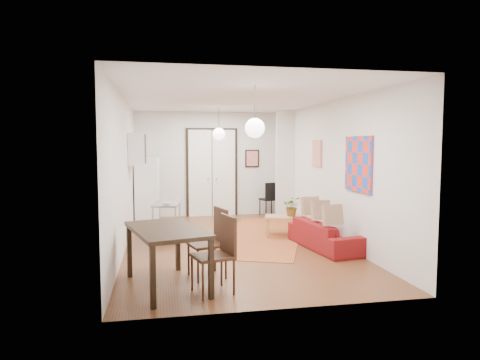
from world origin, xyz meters
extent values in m
plane|color=brown|center=(0.00, 0.00, 0.00)|extent=(7.00, 7.00, 0.00)
cube|color=white|center=(0.00, 0.00, 2.90)|extent=(4.20, 7.00, 0.02)
cube|color=silver|center=(0.00, 3.50, 1.45)|extent=(4.20, 0.02, 2.90)
cube|color=silver|center=(0.00, -3.50, 1.45)|extent=(4.20, 0.02, 2.90)
cube|color=silver|center=(-2.10, 0.00, 1.45)|extent=(0.02, 7.00, 2.90)
cube|color=silver|center=(2.10, 0.00, 1.45)|extent=(0.02, 7.00, 2.90)
cube|color=white|center=(0.00, 3.46, 1.20)|extent=(1.44, 0.06, 2.50)
cube|color=silver|center=(1.85, 2.55, 1.45)|extent=(0.50, 0.10, 2.90)
cube|color=white|center=(-1.92, 1.50, 1.90)|extent=(0.35, 1.00, 0.70)
cube|color=red|center=(2.08, -1.25, 1.65)|extent=(0.05, 1.00, 1.00)
cube|color=#F5EBCC|center=(2.08, 0.80, 1.80)|extent=(0.05, 0.50, 0.60)
cube|color=red|center=(1.15, 3.47, 1.60)|extent=(0.40, 0.03, 0.50)
cube|color=olive|center=(-2.07, 2.00, 1.95)|extent=(0.03, 0.44, 0.54)
sphere|color=white|center=(0.00, 2.00, 2.25)|extent=(0.30, 0.30, 0.30)
cylinder|color=black|center=(0.00, 2.00, 2.65)|extent=(0.01, 0.01, 0.50)
sphere|color=white|center=(0.00, -2.00, 2.25)|extent=(0.30, 0.30, 0.30)
cylinder|color=black|center=(0.00, -2.00, 2.65)|extent=(0.01, 0.01, 0.50)
cube|color=#B6592D|center=(0.78, 0.63, 0.01)|extent=(3.04, 4.55, 0.01)
imported|color=maroon|center=(1.68, -0.72, 0.27)|extent=(0.97, 1.92, 0.54)
cube|color=tan|center=(1.31, 0.51, 0.42)|extent=(1.10, 0.80, 0.04)
cube|color=tan|center=(0.87, 0.29, 0.20)|extent=(0.07, 0.07, 0.39)
cube|color=tan|center=(1.74, 0.29, 0.20)|extent=(0.07, 0.07, 0.39)
cube|color=tan|center=(0.87, 0.73, 0.20)|extent=(0.07, 0.07, 0.39)
cube|color=tan|center=(1.74, 0.73, 0.20)|extent=(0.07, 0.07, 0.39)
imported|color=#30672E|center=(1.41, 0.51, 0.65)|extent=(0.46, 0.43, 0.43)
cube|color=#B0B2B5|center=(-1.30, 0.57, 0.78)|extent=(0.66, 1.10, 0.03)
cube|color=#B0B2B5|center=(-1.30, 0.57, 0.16)|extent=(0.61, 1.05, 0.03)
cylinder|color=#B0B2B5|center=(-1.52, 0.09, 0.39)|extent=(0.04, 0.04, 0.78)
cylinder|color=#B0B2B5|center=(-1.08, 0.09, 0.39)|extent=(0.04, 0.04, 0.78)
cylinder|color=#B0B2B5|center=(-1.52, 1.04, 0.39)|extent=(0.04, 0.04, 0.78)
cylinder|color=#B0B2B5|center=(-1.08, 1.04, 0.39)|extent=(0.04, 0.04, 0.78)
imported|color=white|center=(-1.30, 0.27, 0.82)|extent=(0.22, 0.22, 0.05)
imported|color=#4E9FAA|center=(-1.35, 0.82, 0.88)|extent=(0.09, 0.09, 0.16)
cube|color=white|center=(-1.75, 2.77, 0.83)|extent=(0.62, 0.62, 1.65)
cube|color=black|center=(-1.35, -2.42, 0.82)|extent=(1.24, 1.70, 0.05)
cube|color=black|center=(-1.73, -3.13, 0.39)|extent=(0.08, 0.08, 0.78)
cube|color=black|center=(-0.97, -3.13, 0.39)|extent=(0.08, 0.08, 0.78)
cube|color=black|center=(-1.73, -1.72, 0.39)|extent=(0.08, 0.08, 0.78)
cube|color=black|center=(-0.97, -1.72, 0.39)|extent=(0.08, 0.08, 0.78)
cube|color=#3D2413|center=(-0.75, -2.07, 0.50)|extent=(0.61, 0.59, 0.04)
cube|color=#3D2413|center=(-0.75, -1.84, 0.78)|extent=(0.16, 0.47, 0.52)
cylinder|color=#3D2413|center=(-0.96, -2.29, 0.25)|extent=(0.03, 0.03, 0.50)
cylinder|color=#3D2413|center=(-0.54, -2.29, 0.25)|extent=(0.03, 0.03, 0.50)
cylinder|color=#3D2413|center=(-0.96, -1.85, 0.25)|extent=(0.03, 0.03, 0.50)
cylinder|color=#3D2413|center=(-0.54, -1.85, 0.25)|extent=(0.03, 0.03, 0.50)
cube|color=#3D2413|center=(-0.75, -2.77, 0.50)|extent=(0.61, 0.59, 0.04)
cube|color=#3D2413|center=(-0.75, -2.54, 0.78)|extent=(0.16, 0.47, 0.52)
cylinder|color=#3D2413|center=(-0.96, -2.99, 0.25)|extent=(0.03, 0.03, 0.50)
cylinder|color=#3D2413|center=(-0.54, -2.99, 0.25)|extent=(0.03, 0.03, 0.50)
cylinder|color=#3D2413|center=(-0.96, -2.55, 0.25)|extent=(0.03, 0.03, 0.50)
cylinder|color=#3D2413|center=(-0.54, -2.55, 0.25)|extent=(0.03, 0.03, 0.50)
cube|color=black|center=(1.56, 3.15, 0.46)|extent=(0.52, 0.52, 0.04)
cube|color=black|center=(1.56, 3.35, 0.72)|extent=(0.43, 0.14, 0.46)
cylinder|color=black|center=(1.38, 2.96, 0.23)|extent=(0.03, 0.03, 0.46)
cylinder|color=black|center=(1.75, 2.96, 0.23)|extent=(0.03, 0.03, 0.46)
cylinder|color=black|center=(1.38, 3.34, 0.23)|extent=(0.03, 0.03, 0.46)
cylinder|color=black|center=(1.75, 3.34, 0.23)|extent=(0.03, 0.03, 0.46)
camera|label=1|loc=(-1.43, -8.38, 2.01)|focal=32.00mm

